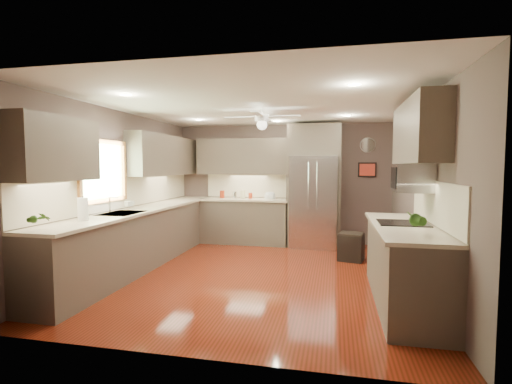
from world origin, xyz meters
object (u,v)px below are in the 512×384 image
at_px(potted_plant_right, 416,219).
at_px(canister_c, 243,194).
at_px(stool, 351,246).
at_px(microwave, 412,178).
at_px(paper_towel, 83,210).
at_px(soap_bottle, 130,204).
at_px(canister_d, 250,196).
at_px(canister_b, 235,195).
at_px(potted_plant_left, 39,218).
at_px(bowl, 270,198).
at_px(refrigerator, 314,188).
at_px(canister_a, 222,194).

bearing_deg(potted_plant_right, canister_c, 126.74).
relative_size(potted_plant_right, stool, 0.62).
xyz_separation_m(microwave, paper_towel, (-4.00, -0.75, -0.40)).
height_order(soap_bottle, potted_plant_right, potted_plant_right).
distance_m(canister_c, paper_towel, 3.71).
height_order(soap_bottle, paper_towel, paper_towel).
bearing_deg(canister_c, canister_d, 3.72).
bearing_deg(paper_towel, microwave, 10.63).
height_order(canister_b, canister_d, canister_b).
distance_m(potted_plant_left, potted_plant_right, 3.91).
relative_size(soap_bottle, paper_towel, 0.56).
distance_m(bowl, refrigerator, 0.94).
bearing_deg(soap_bottle, canister_a, 69.87).
xyz_separation_m(canister_a, canister_d, (0.63, -0.02, -0.02)).
xyz_separation_m(potted_plant_right, paper_towel, (-3.89, 0.11, -0.01)).
bearing_deg(canister_c, microwave, -44.49).
relative_size(soap_bottle, potted_plant_left, 0.67).
bearing_deg(stool, canister_a, 157.80).
xyz_separation_m(canister_b, microwave, (3.00, -2.80, 0.47)).
distance_m(canister_a, potted_plant_left, 4.34).
height_order(canister_a, bowl, canister_a).
bearing_deg(refrigerator, canister_b, 177.00).
distance_m(potted_plant_right, refrigerator, 3.77).
distance_m(bowl, paper_towel, 3.95).
xyz_separation_m(canister_c, refrigerator, (1.49, -0.06, 0.16)).
bearing_deg(canister_c, paper_towel, -108.58).
bearing_deg(canister_d, canister_c, -176.28).
height_order(canister_a, microwave, microwave).
xyz_separation_m(soap_bottle, potted_plant_right, (4.00, -1.38, 0.06)).
bearing_deg(refrigerator, stool, -54.76).
bearing_deg(potted_plant_left, canister_b, 77.21).
distance_m(refrigerator, microwave, 3.03).
relative_size(canister_d, microwave, 0.22).
relative_size(canister_b, canister_c, 0.85).
bearing_deg(canister_a, potted_plant_right, -49.06).
bearing_deg(canister_b, potted_plant_right, -51.67).
bearing_deg(microwave, refrigerator, 116.09).
relative_size(canister_c, canister_d, 1.33).
relative_size(canister_c, bowl, 0.70).
distance_m(canister_c, stool, 2.56).
relative_size(canister_d, potted_plant_left, 0.46).
bearing_deg(potted_plant_left, canister_a, 80.83).
bearing_deg(potted_plant_right, soap_bottle, 160.99).
height_order(potted_plant_left, bowl, potted_plant_left).
distance_m(potted_plant_left, paper_towel, 0.73).
relative_size(potted_plant_left, stool, 0.55).
bearing_deg(refrigerator, canister_c, 177.79).
relative_size(canister_b, refrigerator, 0.06).
bearing_deg(potted_plant_left, canister_c, 74.79).
height_order(canister_b, potted_plant_left, potted_plant_left).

